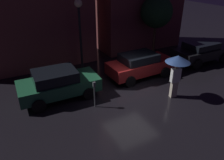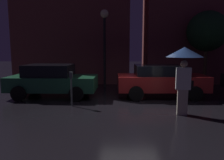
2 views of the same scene
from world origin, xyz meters
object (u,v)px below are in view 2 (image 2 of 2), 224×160
parking_meter (71,85)px  street_lamp_near (105,31)px  parked_car_green (52,80)px  pedestrian_with_umbrella (184,61)px  parked_car_red (161,80)px

parking_meter → street_lamp_near: street_lamp_near is taller
parking_meter → parked_car_green: bearing=126.0°
parking_meter → street_lamp_near: size_ratio=0.30×
parked_car_green → pedestrian_with_umbrella: size_ratio=1.78×
parked_car_green → street_lamp_near: street_lamp_near is taller
street_lamp_near → parked_car_green: bearing=-130.8°
parked_car_green → parked_car_red: 4.99m
parking_meter → pedestrian_with_umbrella: bearing=-14.8°
parked_car_green → street_lamp_near: (2.28, 2.64, 2.41)m
parked_car_red → street_lamp_near: street_lamp_near is taller
parked_car_green → parking_meter: bearing=-52.5°
parked_car_green → street_lamp_near: 4.24m
parked_car_red → parking_meter: size_ratio=3.04×
pedestrian_with_umbrella → parking_meter: (-3.91, 1.03, -0.99)m
parked_car_green → parked_car_red: size_ratio=0.99×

